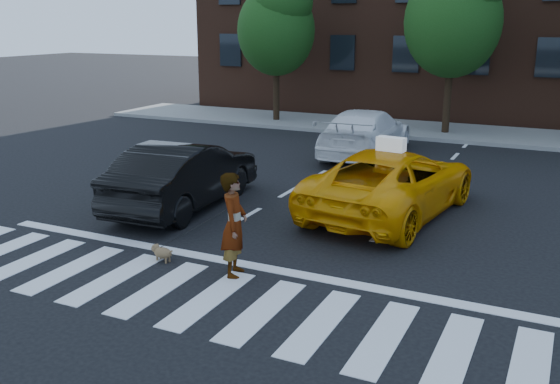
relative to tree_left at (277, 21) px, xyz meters
name	(u,v)px	position (x,y,z in m)	size (l,w,h in m)	color
ground	(209,299)	(6.97, -17.00, -4.44)	(120.00, 120.00, 0.00)	black
crosswalk	(209,299)	(6.97, -17.00, -4.43)	(13.00, 2.40, 0.01)	silver
stop_line	(254,266)	(6.97, -15.40, -4.43)	(12.00, 0.30, 0.01)	silver
sidewalk_far	(435,131)	(6.97, 0.50, -4.37)	(30.00, 4.00, 0.15)	slate
tree_left	(277,21)	(0.00, 0.00, 0.00)	(3.39, 3.38, 6.50)	black
tree_mid	(455,10)	(7.50, 0.00, 0.41)	(3.69, 3.69, 7.10)	black
taxi	(392,182)	(8.37, -11.05, -3.66)	(2.60, 5.64, 1.57)	orange
black_sedan	(184,174)	(3.60, -12.68, -3.62)	(1.73, 4.97, 1.64)	black
white_suv	(365,133)	(5.74, -4.99, -3.65)	(2.22, 5.47, 1.59)	white
woman	(234,225)	(6.84, -15.90, -3.48)	(0.70, 0.46, 1.92)	#999999
dog	(161,252)	(5.24, -15.92, -4.26)	(0.55, 0.26, 0.31)	#8E6648
taxi_sign	(391,144)	(8.37, -11.25, -2.71)	(0.65, 0.28, 0.32)	white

